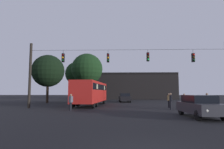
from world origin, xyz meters
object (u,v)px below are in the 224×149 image
at_px(car_near_right, 200,106).
at_px(tree_behind_building, 77,74).
at_px(tree_left_silhouette, 87,69).
at_px(pedestrian_crossing_center, 71,101).
at_px(pedestrian_near_bus, 171,100).
at_px(city_bus, 91,91).
at_px(pedestrian_crossing_left, 184,100).
at_px(pedestrian_trailing, 207,101).
at_px(car_far_left, 125,97).
at_px(pedestrian_crossing_right, 169,100).
at_px(tree_right_far, 48,71).

xyz_separation_m(car_near_right, tree_behind_building, (-15.11, 29.90, 5.21)).
bearing_deg(tree_left_silhouette, car_near_right, -64.23).
xyz_separation_m(car_near_right, pedestrian_crossing_center, (-10.02, 4.44, 0.07)).
distance_m(pedestrian_near_bus, tree_left_silhouette, 22.76).
distance_m(city_bus, pedestrian_crossing_left, 11.41).
distance_m(pedestrian_crossing_center, pedestrian_trailing, 12.67).
bearing_deg(pedestrian_trailing, car_far_left, 115.10).
bearing_deg(pedestrian_near_bus, pedestrian_trailing, -21.41).
relative_size(car_near_right, pedestrian_crossing_center, 2.82).
bearing_deg(pedestrian_crossing_center, car_near_right, -23.88).
height_order(pedestrian_near_bus, tree_left_silhouette, tree_left_silhouette).
relative_size(pedestrian_trailing, tree_behind_building, 0.19).
xyz_separation_m(pedestrian_crossing_right, pedestrian_trailing, (2.56, -3.47, 0.03)).
bearing_deg(car_far_left, tree_behind_building, 136.34).
bearing_deg(tree_left_silhouette, tree_behind_building, 121.46).
bearing_deg(pedestrian_trailing, tree_right_far, 148.21).
bearing_deg(city_bus, tree_right_far, 145.58).
bearing_deg(car_near_right, pedestrian_trailing, 59.95).
bearing_deg(tree_right_far, tree_left_silhouette, 57.73).
relative_size(car_far_left, pedestrian_crossing_left, 2.80).
xyz_separation_m(pedestrian_crossing_right, pedestrian_near_bus, (-0.46, -2.28, 0.03)).
distance_m(car_near_right, tree_left_silhouette, 27.91).
bearing_deg(tree_left_silhouette, pedestrian_near_bus, -58.60).
distance_m(pedestrian_crossing_left, pedestrian_crossing_right, 1.83).
relative_size(car_near_right, car_far_left, 0.99).
xyz_separation_m(tree_behind_building, tree_right_far, (-1.78, -13.21, -0.88)).
height_order(car_near_right, pedestrian_crossing_left, pedestrian_crossing_left).
xyz_separation_m(tree_left_silhouette, tree_right_far, (-5.01, -7.93, -1.23)).
bearing_deg(pedestrian_crossing_right, tree_right_far, 153.01).
xyz_separation_m(car_near_right, pedestrian_crossing_left, (1.29, 6.66, 0.09)).
relative_size(car_near_right, pedestrian_trailing, 2.67).
bearing_deg(pedestrian_near_bus, city_bus, 147.37).
bearing_deg(car_near_right, tree_left_silhouette, 115.77).
height_order(tree_left_silhouette, tree_right_far, tree_left_silhouette).
distance_m(city_bus, pedestrian_crossing_right, 9.78).
height_order(pedestrian_crossing_right, pedestrian_trailing, pedestrian_trailing).
distance_m(pedestrian_crossing_left, tree_behind_building, 28.90).
distance_m(car_near_right, tree_behind_building, 33.90).
bearing_deg(pedestrian_crossing_left, tree_left_silhouette, 126.26).
bearing_deg(pedestrian_crossing_left, pedestrian_trailing, -56.86).
xyz_separation_m(pedestrian_near_bus, tree_behind_building, (-14.74, 24.13, 5.08)).
xyz_separation_m(pedestrian_crossing_center, pedestrian_near_bus, (9.65, 1.32, 0.06)).
relative_size(tree_left_silhouette, tree_right_far, 1.23).
relative_size(pedestrian_crossing_left, tree_right_far, 0.20).
relative_size(car_near_right, pedestrian_near_bus, 2.67).
bearing_deg(tree_behind_building, pedestrian_crossing_center, -78.69).
distance_m(pedestrian_crossing_left, pedestrian_trailing, 2.49).
relative_size(city_bus, pedestrian_trailing, 6.79).
bearing_deg(pedestrian_crossing_left, city_bus, 155.74).
relative_size(car_far_left, pedestrian_near_bus, 2.70).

